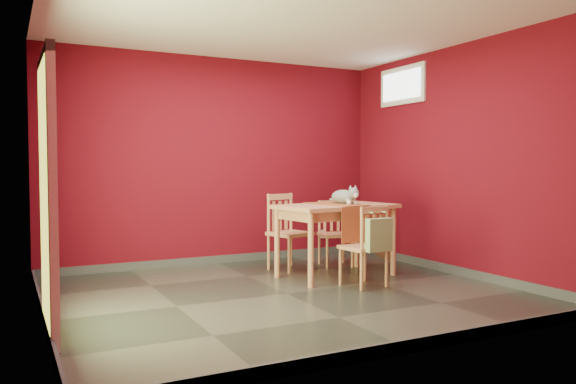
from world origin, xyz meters
name	(u,v)px	position (x,y,z in m)	size (l,w,h in m)	color
ground	(286,294)	(0.00, 0.00, 0.00)	(4.50, 4.50, 0.00)	#2D342D
room_shell	(286,289)	(0.00, 0.00, 0.05)	(4.50, 4.50, 4.50)	#5D0916
doorway	(46,187)	(-2.23, -0.40, 1.12)	(0.06, 1.01, 2.13)	#B7D838
window	(402,85)	(2.23, 1.00, 2.35)	(0.05, 0.90, 0.50)	white
outlet_plate	(323,234)	(1.60, 1.99, 0.30)	(0.08, 0.01, 0.12)	silver
dining_table	(336,213)	(0.91, 0.53, 0.73)	(1.43, 0.95, 0.84)	tan
table_runner	(342,211)	(0.91, 0.40, 0.78)	(0.48, 0.84, 0.40)	brown
chair_far_left	(288,231)	(0.62, 1.18, 0.48)	(0.54, 0.54, 0.94)	tan
chair_far_right	(335,232)	(1.30, 1.18, 0.43)	(0.47, 0.47, 0.83)	tan
chair_near	(366,245)	(0.90, -0.09, 0.44)	(0.45, 0.45, 0.87)	tan
tote_bag	(379,235)	(0.92, -0.30, 0.58)	(0.29, 0.18, 0.41)	#88AB6D
cat	(344,194)	(1.03, 0.55, 0.96)	(0.25, 0.47, 0.23)	slate
picture_frame	(381,242)	(2.19, 1.39, 0.22)	(0.19, 0.45, 0.43)	brown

